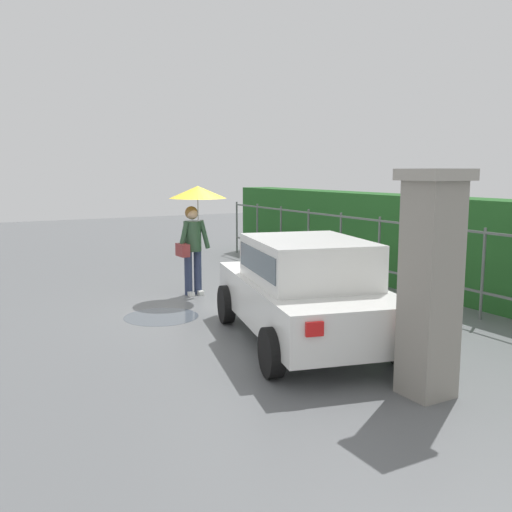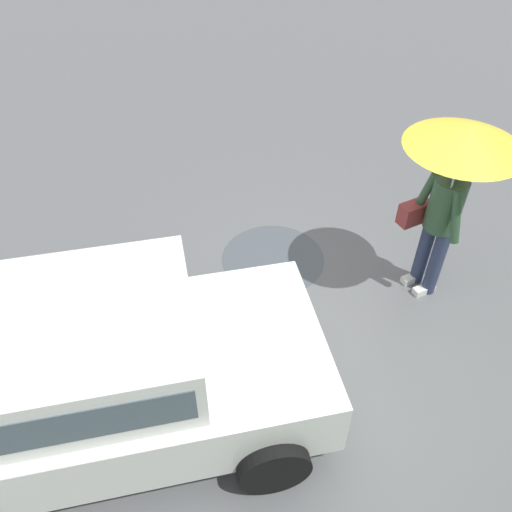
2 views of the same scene
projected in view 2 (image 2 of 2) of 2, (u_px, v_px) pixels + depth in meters
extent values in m
plane|color=slate|center=(339.00, 337.00, 5.50)|extent=(40.00, 40.00, 0.00)
cube|color=white|center=(105.00, 385.00, 4.39)|extent=(3.98, 2.47, 0.60)
cube|color=white|center=(69.00, 344.00, 3.96)|extent=(2.19, 1.85, 0.60)
cube|color=#4C5B66|center=(68.00, 342.00, 3.95)|extent=(2.04, 1.83, 0.33)
cylinder|color=black|center=(235.00, 309.00, 5.38)|extent=(0.63, 0.32, 0.60)
cylinder|color=black|center=(273.00, 466.00, 4.18)|extent=(0.63, 0.32, 0.60)
cylinder|color=#2D3856|center=(436.00, 263.00, 5.70)|extent=(0.15, 0.15, 0.86)
cylinder|color=#2D3856|center=(424.00, 252.00, 5.83)|extent=(0.15, 0.15, 0.86)
cube|color=white|center=(424.00, 289.00, 5.94)|extent=(0.26, 0.10, 0.08)
cube|color=white|center=(412.00, 278.00, 6.07)|extent=(0.26, 0.10, 0.08)
cylinder|color=#2D4C33|center=(446.00, 204.00, 5.27)|extent=(0.34, 0.34, 0.58)
sphere|color=#DBAD89|center=(457.00, 168.00, 4.98)|extent=(0.22, 0.22, 0.22)
sphere|color=olive|center=(460.00, 165.00, 4.98)|extent=(0.25, 0.25, 0.25)
cylinder|color=#2D4C33|center=(456.00, 217.00, 5.08)|extent=(0.10, 0.23, 0.56)
cylinder|color=#2D4C33|center=(425.00, 193.00, 5.37)|extent=(0.10, 0.23, 0.56)
cylinder|color=#B2B2B7|center=(453.00, 183.00, 4.95)|extent=(0.02, 0.02, 0.77)
cone|color=yellow|center=(467.00, 135.00, 4.61)|extent=(1.09, 1.09, 0.23)
cube|color=maroon|center=(414.00, 213.00, 5.56)|extent=(0.34, 0.17, 0.24)
cylinder|color=#4C545B|center=(273.00, 258.00, 6.37)|extent=(1.24, 1.24, 0.00)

